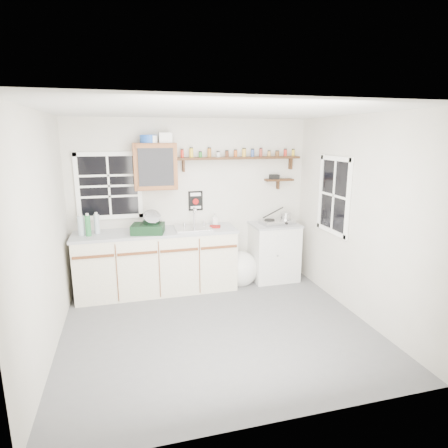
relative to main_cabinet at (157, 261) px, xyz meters
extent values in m
cube|color=#59595C|center=(0.58, -1.30, -0.47)|extent=(3.60, 3.20, 0.02)
cube|color=silver|center=(0.58, -1.30, 2.05)|extent=(3.60, 3.20, 0.02)
cube|color=beige|center=(-1.23, -1.30, 0.79)|extent=(0.02, 3.20, 2.50)
cube|color=beige|center=(2.40, -1.30, 0.79)|extent=(0.02, 3.20, 2.50)
cube|color=beige|center=(0.58, 0.31, 0.79)|extent=(3.60, 0.02, 2.50)
cube|color=beige|center=(0.58, -2.91, 0.79)|extent=(3.60, 0.02, 2.50)
cube|color=beige|center=(0.00, 0.00, -0.02)|extent=(2.27, 0.60, 0.88)
cube|color=#9FA1A6|center=(0.00, 0.00, 0.44)|extent=(2.31, 0.62, 0.04)
cube|color=brown|center=(-0.85, -0.31, 0.24)|extent=(0.53, 0.02, 0.03)
cube|color=brown|center=(-0.28, -0.31, 0.24)|extent=(0.53, 0.02, 0.03)
cube|color=brown|center=(0.28, -0.31, 0.24)|extent=(0.53, 0.02, 0.03)
cube|color=brown|center=(0.85, -0.31, 0.24)|extent=(0.53, 0.02, 0.03)
cube|color=silver|center=(1.83, 0.03, -0.02)|extent=(0.70, 0.55, 0.88)
cube|color=#9FA1A6|center=(1.83, 0.03, 0.43)|extent=(0.73, 0.57, 0.03)
cube|color=#B9B8BD|center=(0.53, 0.00, 0.46)|extent=(0.52, 0.44, 0.03)
cylinder|color=#B9B8BD|center=(0.58, 0.16, 0.60)|extent=(0.02, 0.02, 0.28)
cylinder|color=#B9B8BD|center=(0.58, 0.10, 0.73)|extent=(0.02, 0.14, 0.02)
cube|color=brown|center=(0.03, 0.15, 1.36)|extent=(0.60, 0.30, 0.65)
cube|color=black|center=(0.03, -0.01, 1.36)|extent=(0.48, 0.02, 0.52)
cylinder|color=#1946A5|center=(-0.04, 0.15, 1.74)|extent=(0.24, 0.24, 0.11)
cube|color=silver|center=(0.19, 0.15, 1.76)|extent=(0.18, 0.15, 0.14)
cylinder|color=silver|center=(0.02, 0.10, 1.74)|extent=(0.12, 0.12, 0.10)
cube|color=black|center=(1.31, 0.21, 1.46)|extent=(1.91, 0.18, 0.04)
cube|color=black|center=(0.45, 0.25, 1.36)|extent=(0.03, 0.10, 0.18)
cube|color=black|center=(2.17, 0.25, 1.36)|extent=(0.03, 0.10, 0.18)
cylinder|color=red|center=(0.43, 0.21, 1.53)|extent=(0.05, 0.05, 0.11)
cylinder|color=black|center=(0.43, 0.21, 1.60)|extent=(0.04, 0.04, 0.02)
cylinder|color=gold|center=(0.57, 0.21, 1.54)|extent=(0.06, 0.06, 0.13)
cylinder|color=black|center=(0.57, 0.21, 1.61)|extent=(0.05, 0.05, 0.02)
cylinder|color=#267226|center=(0.70, 0.21, 1.51)|extent=(0.05, 0.05, 0.07)
cylinder|color=black|center=(0.70, 0.21, 1.56)|extent=(0.04, 0.04, 0.02)
cylinder|color=#99591E|center=(0.84, 0.21, 1.54)|extent=(0.06, 0.06, 0.13)
cylinder|color=black|center=(0.84, 0.21, 1.61)|extent=(0.05, 0.05, 0.02)
cylinder|color=silver|center=(0.97, 0.21, 1.51)|extent=(0.06, 0.06, 0.07)
cylinder|color=black|center=(0.97, 0.21, 1.56)|extent=(0.05, 0.05, 0.02)
cylinder|color=#4C2614|center=(1.11, 0.21, 1.52)|extent=(0.05, 0.05, 0.09)
cylinder|color=black|center=(1.11, 0.21, 1.57)|extent=(0.05, 0.05, 0.02)
cylinder|color=#B24C19|center=(1.24, 0.21, 1.52)|extent=(0.05, 0.05, 0.09)
cylinder|color=black|center=(1.24, 0.21, 1.58)|extent=(0.04, 0.04, 0.02)
cylinder|color=gold|center=(1.38, 0.21, 1.53)|extent=(0.06, 0.06, 0.12)
cylinder|color=black|center=(1.38, 0.21, 1.60)|extent=(0.05, 0.05, 0.02)
cylinder|color=#334C8C|center=(1.51, 0.21, 1.53)|extent=(0.05, 0.05, 0.10)
cylinder|color=black|center=(1.51, 0.21, 1.59)|extent=(0.05, 0.05, 0.02)
cylinder|color=maroon|center=(1.65, 0.21, 1.54)|extent=(0.05, 0.05, 0.12)
cylinder|color=black|center=(1.65, 0.21, 1.60)|extent=(0.04, 0.04, 0.02)
cylinder|color=#BF8C3F|center=(1.78, 0.21, 1.52)|extent=(0.05, 0.05, 0.08)
cylinder|color=black|center=(1.78, 0.21, 1.56)|extent=(0.04, 0.04, 0.02)
cylinder|color=brown|center=(1.92, 0.21, 1.51)|extent=(0.06, 0.06, 0.07)
cylinder|color=black|center=(1.92, 0.21, 1.56)|extent=(0.05, 0.05, 0.02)
cylinder|color=red|center=(2.05, 0.21, 1.53)|extent=(0.05, 0.05, 0.10)
cylinder|color=black|center=(2.05, 0.21, 1.58)|extent=(0.05, 0.05, 0.02)
cylinder|color=gold|center=(2.19, 0.21, 1.52)|extent=(0.05, 0.05, 0.10)
cylinder|color=black|center=(2.19, 0.21, 1.58)|extent=(0.04, 0.04, 0.02)
cube|color=black|center=(1.96, 0.22, 1.11)|extent=(0.45, 0.15, 0.03)
cube|color=black|center=(1.96, 0.26, 1.03)|extent=(0.03, 0.08, 0.14)
cube|color=black|center=(1.88, 0.22, 1.16)|extent=(0.14, 0.10, 0.07)
cube|color=black|center=(0.63, 0.29, 0.82)|extent=(0.22, 0.01, 0.30)
cube|color=white|center=(0.63, 0.28, 0.92)|extent=(0.16, 0.00, 0.05)
cylinder|color=#A50C0C|center=(0.63, 0.28, 0.81)|extent=(0.09, 0.01, 0.09)
cube|color=white|center=(0.63, 0.28, 0.72)|extent=(0.16, 0.00, 0.04)
cube|color=black|center=(-0.62, 0.29, 1.09)|extent=(0.85, 0.02, 0.90)
cube|color=white|center=(-0.62, 0.29, 1.09)|extent=(0.93, 0.03, 0.98)
cube|color=black|center=(2.37, -0.75, 0.99)|extent=(0.02, 0.70, 1.00)
cube|color=white|center=(2.37, -0.75, 0.99)|extent=(0.03, 0.78, 1.08)
cylinder|color=#A5B9C1|center=(-1.00, 0.01, 0.59)|extent=(0.09, 0.09, 0.27)
cylinder|color=silver|center=(-1.00, 0.01, 0.74)|extent=(0.05, 0.05, 0.03)
cylinder|color=#257139|center=(-0.91, -0.05, 0.60)|extent=(0.07, 0.07, 0.28)
cylinder|color=silver|center=(-0.91, -0.05, 0.76)|extent=(0.04, 0.04, 0.03)
cylinder|color=#A5B9C1|center=(-0.80, 0.05, 0.59)|extent=(0.07, 0.07, 0.27)
cylinder|color=silver|center=(-0.80, 0.05, 0.75)|extent=(0.04, 0.04, 0.03)
cube|color=black|center=(-0.12, -0.11, 0.52)|extent=(0.50, 0.41, 0.13)
cylinder|color=#B9B8BD|center=(-0.06, -0.11, 0.66)|extent=(0.27, 0.30, 0.26)
imported|color=white|center=(0.90, 0.15, 0.55)|extent=(0.08, 0.08, 0.18)
cube|color=maroon|center=(0.87, -0.01, 0.47)|extent=(0.19, 0.18, 0.02)
cube|color=#B9B8BD|center=(1.87, 0.01, 0.48)|extent=(0.55, 0.34, 0.07)
cylinder|color=black|center=(1.74, 0.01, 0.52)|extent=(0.16, 0.16, 0.01)
cylinder|color=black|center=(2.00, 0.01, 0.52)|extent=(0.16, 0.16, 0.01)
cylinder|color=#B9B8BD|center=(2.00, 0.01, 0.57)|extent=(0.17, 0.17, 0.11)
cylinder|color=black|center=(1.83, 0.09, 0.61)|extent=(0.34, 0.02, 0.17)
ellipsoid|color=white|center=(1.26, -0.02, -0.23)|extent=(0.48, 0.43, 0.50)
cone|color=white|center=(1.28, -0.02, -0.01)|extent=(0.14, 0.14, 0.14)
camera|label=1|loc=(-0.39, -5.27, 1.78)|focal=30.00mm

